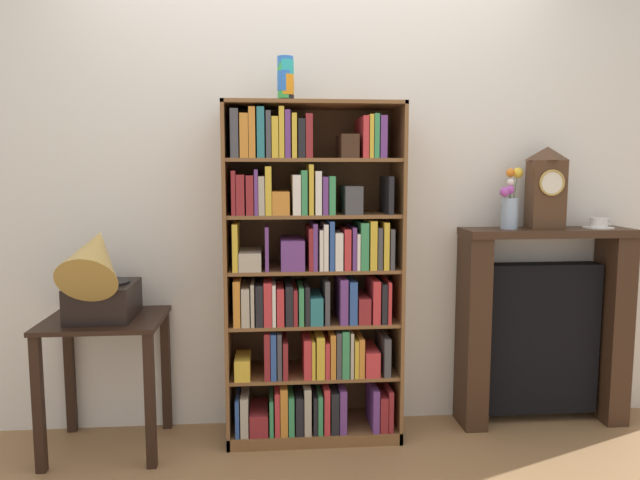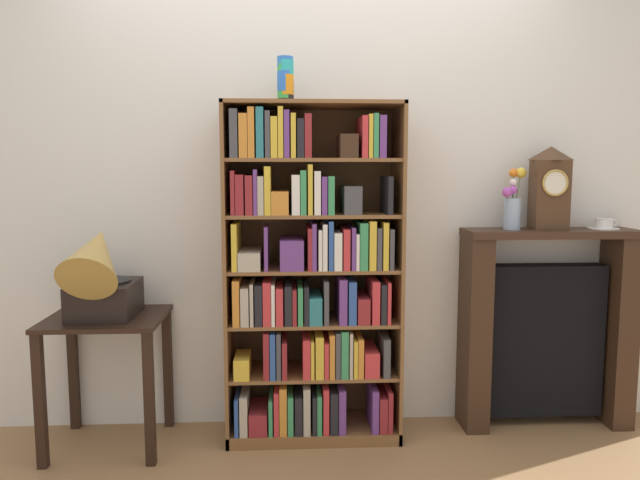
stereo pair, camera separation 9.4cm
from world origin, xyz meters
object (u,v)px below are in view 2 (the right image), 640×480
object	(u,v)px
side_table_left	(107,348)
gramophone	(99,274)
mantel_clock	(550,188)
cup_stack	(285,80)
flower_vase	(513,204)
fireplace_mantel	(545,329)
teacup_with_saucer	(604,225)
bookshelf	(310,283)

from	to	relation	value
side_table_left	gramophone	xyz separation A→B (m)	(0.00, -0.07, 0.38)
mantel_clock	cup_stack	bearing A→B (deg)	-177.21
side_table_left	flower_vase	bearing A→B (deg)	3.43
cup_stack	gramophone	world-z (taller)	cup_stack
fireplace_mantel	teacup_with_saucer	bearing A→B (deg)	-3.84
side_table_left	mantel_clock	bearing A→B (deg)	3.01
gramophone	flower_vase	world-z (taller)	flower_vase
cup_stack	bookshelf	bearing A→B (deg)	5.55
cup_stack	teacup_with_saucer	world-z (taller)	cup_stack
flower_vase	bookshelf	bearing A→B (deg)	-176.73
flower_vase	mantel_clock	bearing A→B (deg)	-1.58
bookshelf	side_table_left	size ratio (longest dim) A/B	2.57
flower_vase	side_table_left	bearing A→B (deg)	-176.57
bookshelf	gramophone	xyz separation A→B (m)	(-1.01, -0.14, 0.08)
bookshelf	cup_stack	bearing A→B (deg)	-174.45
fireplace_mantel	flower_vase	size ratio (longest dim) A/B	3.32
side_table_left	flower_vase	size ratio (longest dim) A/B	2.06
bookshelf	flower_vase	distance (m)	1.13
bookshelf	fireplace_mantel	bearing A→B (deg)	3.45
bookshelf	side_table_left	bearing A→B (deg)	-176.39
bookshelf	gramophone	distance (m)	1.02
bookshelf	cup_stack	distance (m)	1.01
fireplace_mantel	flower_vase	bearing A→B (deg)	-175.66
cup_stack	mantel_clock	xyz separation A→B (m)	(1.37, 0.07, -0.53)
fireplace_mantel	teacup_with_saucer	xyz separation A→B (m)	(0.28, -0.02, 0.56)
flower_vase	teacup_with_saucer	world-z (taller)	flower_vase
mantel_clock	teacup_with_saucer	distance (m)	0.36
side_table_left	mantel_clock	xyz separation A→B (m)	(2.25, 0.12, 0.78)
gramophone	teacup_with_saucer	bearing A→B (deg)	4.34
side_table_left	gramophone	distance (m)	0.39
side_table_left	flower_vase	world-z (taller)	flower_vase
gramophone	teacup_with_saucer	world-z (taller)	gramophone
fireplace_mantel	bookshelf	bearing A→B (deg)	-176.55
side_table_left	gramophone	world-z (taller)	gramophone
side_table_left	gramophone	size ratio (longest dim) A/B	1.25
teacup_with_saucer	bookshelf	bearing A→B (deg)	-177.88
side_table_left	mantel_clock	world-z (taller)	mantel_clock
teacup_with_saucer	gramophone	bearing A→B (deg)	-175.66
fireplace_mantel	mantel_clock	distance (m)	0.76
bookshelf	mantel_clock	world-z (taller)	bookshelf
bookshelf	teacup_with_saucer	distance (m)	1.58
side_table_left	fireplace_mantel	distance (m)	2.28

